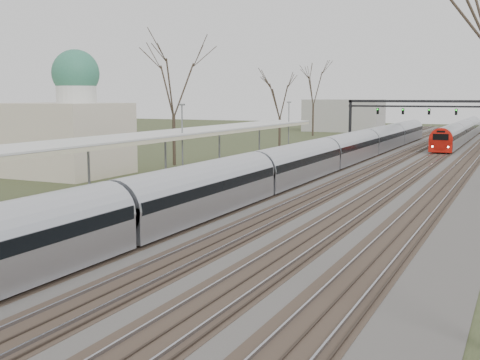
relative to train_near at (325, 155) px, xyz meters
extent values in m
cube|color=#474442|center=(2.50, 5.69, -1.43)|extent=(24.00, 160.00, 0.10)
cube|color=#4C3828|center=(-3.50, 5.69, -1.39)|extent=(2.60, 160.00, 0.06)
cube|color=gray|center=(-4.22, 5.69, -1.32)|extent=(0.07, 160.00, 0.12)
cube|color=gray|center=(-2.78, 5.69, -1.32)|extent=(0.07, 160.00, 0.12)
cube|color=#4C3828|center=(0.00, 5.69, -1.39)|extent=(2.60, 160.00, 0.06)
cube|color=gray|center=(-0.72, 5.69, -1.32)|extent=(0.07, 160.00, 0.12)
cube|color=gray|center=(0.72, 5.69, -1.32)|extent=(0.07, 160.00, 0.12)
cube|color=#4C3828|center=(3.50, 5.69, -1.39)|extent=(2.60, 160.00, 0.06)
cube|color=gray|center=(2.78, 5.69, -1.32)|extent=(0.07, 160.00, 0.12)
cube|color=gray|center=(4.22, 5.69, -1.32)|extent=(0.07, 160.00, 0.12)
cube|color=#4C3828|center=(7.00, 5.69, -1.39)|extent=(2.60, 160.00, 0.06)
cube|color=gray|center=(6.28, 5.69, -1.32)|extent=(0.07, 160.00, 0.12)
cube|color=gray|center=(7.72, 5.69, -1.32)|extent=(0.07, 160.00, 0.12)
cube|color=#4C3828|center=(10.50, 5.69, -1.39)|extent=(2.60, 160.00, 0.06)
cube|color=gray|center=(9.78, 5.69, -1.32)|extent=(0.07, 160.00, 0.12)
cube|color=gray|center=(11.22, 5.69, -1.32)|extent=(0.07, 160.00, 0.12)
cube|color=#9E9B93|center=(-6.55, -11.81, -0.98)|extent=(3.50, 69.00, 1.00)
cylinder|color=slate|center=(-6.55, -23.31, 1.02)|extent=(0.14, 0.14, 3.00)
cylinder|color=slate|center=(-6.55, -15.31, 1.02)|extent=(0.14, 0.14, 3.00)
cylinder|color=slate|center=(-6.55, -7.31, 1.02)|extent=(0.14, 0.14, 3.00)
cylinder|color=slate|center=(-6.55, 0.69, 1.02)|extent=(0.14, 0.14, 3.00)
cube|color=silver|center=(-6.55, -16.31, 2.57)|extent=(4.10, 50.00, 0.12)
cube|color=beige|center=(-6.55, -16.31, 2.40)|extent=(4.10, 50.00, 0.25)
cube|color=beige|center=(-19.50, -11.31, 1.52)|extent=(10.00, 8.00, 6.00)
cylinder|color=silver|center=(-17.50, -11.31, 5.72)|extent=(3.20, 3.20, 2.50)
sphere|color=#2C7056|center=(-17.50, -11.31, 6.92)|extent=(3.80, 3.80, 3.80)
cube|color=black|center=(-7.50, 35.69, 1.52)|extent=(0.35, 0.35, 6.00)
cube|color=black|center=(2.75, 35.69, 4.42)|extent=(21.00, 0.35, 0.35)
cube|color=black|center=(2.75, 35.69, 3.72)|extent=(21.00, 0.25, 0.25)
cube|color=black|center=(-3.50, 35.49, 3.02)|extent=(0.32, 0.22, 0.85)
sphere|color=#0CFF19|center=(-3.50, 35.35, 3.27)|extent=(0.16, 0.16, 0.16)
cube|color=black|center=(0.00, 35.49, 3.02)|extent=(0.32, 0.22, 0.85)
sphere|color=#0CFF19|center=(0.00, 35.35, 3.27)|extent=(0.16, 0.16, 0.16)
cube|color=black|center=(3.50, 35.49, 3.02)|extent=(0.32, 0.22, 0.85)
sphere|color=#0CFF19|center=(3.50, 35.35, 3.27)|extent=(0.16, 0.16, 0.16)
cube|color=black|center=(7.00, 35.49, 3.02)|extent=(0.32, 0.22, 0.85)
sphere|color=#0CFF19|center=(7.00, 35.35, 3.27)|extent=(0.16, 0.16, 0.16)
cylinder|color=#2D231C|center=(-14.50, -1.31, 1.00)|extent=(0.30, 0.30, 4.95)
cube|color=#B7B9C2|center=(0.00, 0.24, -0.38)|extent=(2.55, 90.00, 1.60)
cylinder|color=#B7B9C2|center=(0.00, 0.24, 0.27)|extent=(2.60, 89.70, 2.60)
cube|color=black|center=(0.00, 0.24, 0.37)|extent=(2.62, 89.40, 0.55)
cube|color=black|center=(0.00, 0.24, -1.30)|extent=(1.80, 89.00, 0.35)
cube|color=#B7B9C2|center=(7.00, 43.06, -0.38)|extent=(2.55, 45.00, 1.60)
cylinder|color=#B7B9C2|center=(7.00, 43.06, 0.27)|extent=(2.60, 44.70, 2.60)
cube|color=black|center=(7.00, 43.06, 0.37)|extent=(2.62, 44.40, 0.55)
cube|color=#BA140A|center=(7.00, 20.66, -0.43)|extent=(2.55, 0.50, 1.50)
cylinder|color=#BA140A|center=(7.00, 20.71, 0.27)|extent=(2.60, 0.60, 2.60)
cube|color=black|center=(7.00, 20.44, 0.57)|extent=(1.70, 0.12, 0.70)
sphere|color=white|center=(6.15, 20.46, -0.53)|extent=(0.22, 0.22, 0.22)
sphere|color=white|center=(7.85, 20.46, -0.53)|extent=(0.22, 0.22, 0.22)
cube|color=black|center=(7.00, 43.06, -1.30)|extent=(1.80, 44.00, 0.35)
camera|label=1|loc=(15.59, -50.00, 5.05)|focal=45.00mm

